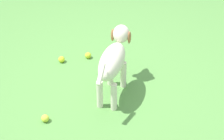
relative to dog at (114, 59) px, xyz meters
name	(u,v)px	position (x,y,z in m)	size (l,w,h in m)	color
ground	(107,85)	(-0.12, 0.05, -0.38)	(14.00, 14.00, 0.00)	#548C42
dog	(114,59)	(0.00, 0.00, 0.00)	(0.42, 0.78, 0.57)	silver
tennis_ball_0	(88,55)	(-0.58, 0.26, -0.34)	(0.07, 0.07, 0.07)	#C1D32C
tennis_ball_1	(45,118)	(-0.19, -0.66, -0.34)	(0.07, 0.07, 0.07)	#CEDF3E
tennis_ball_2	(62,59)	(-0.73, 0.03, -0.34)	(0.07, 0.07, 0.07)	yellow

